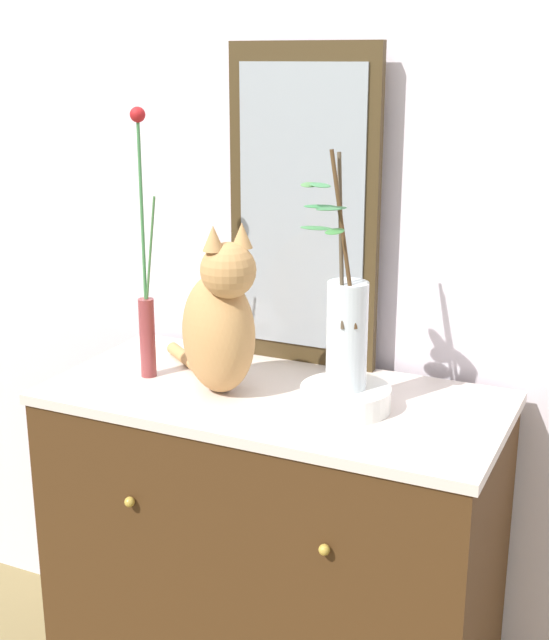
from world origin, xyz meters
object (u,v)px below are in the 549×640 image
sideboard (274,569)px  bowl_porcelain (345,398)px  vase_slim_green (146,301)px  vase_glass_clear (346,328)px  cat_sitting (220,322)px  mirror_leaning (303,209)px

sideboard → bowl_porcelain: 0.53m
vase_slim_green → vase_glass_clear: (0.51, 0.00, -0.00)m
sideboard → vase_slim_green: 0.74m
sideboard → cat_sitting: bearing=-160.6°
vase_slim_green → vase_glass_clear: size_ratio=1.24×
sideboard → vase_slim_green: (-0.33, -0.03, 0.67)m
cat_sitting → bowl_porcelain: 0.34m
bowl_porcelain → vase_slim_green: bearing=-179.3°
cat_sitting → vase_slim_green: bearing=175.4°
mirror_leaning → vase_glass_clear: 0.40m
bowl_porcelain → vase_glass_clear: 0.17m
bowl_porcelain → cat_sitting: bearing=-175.6°
sideboard → bowl_porcelain: size_ratio=5.28×
cat_sitting → mirror_leaning: bearing=72.9°
sideboard → cat_sitting: (-0.12, -0.04, 0.64)m
mirror_leaning → vase_slim_green: bearing=-138.4°
sideboard → bowl_porcelain: bearing=-5.9°
sideboard → mirror_leaning: mirror_leaning is taller
mirror_leaning → vase_glass_clear: bearing=-50.4°
cat_sitting → vase_slim_green: vase_slim_green is taller
mirror_leaning → vase_glass_clear: (0.22, -0.26, -0.21)m
vase_slim_green → bowl_porcelain: bearing=0.7°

